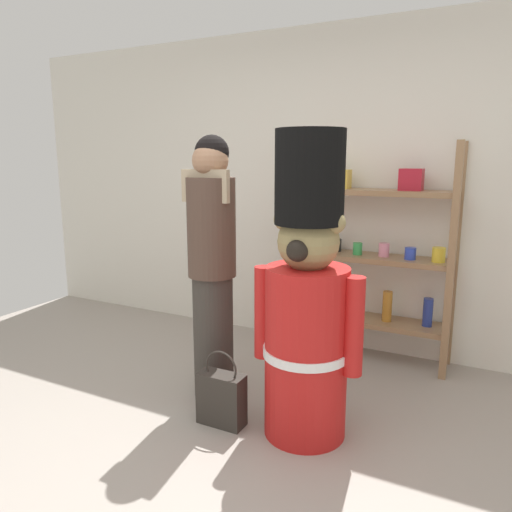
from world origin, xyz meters
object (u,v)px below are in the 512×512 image
object	(u,v)px
teddy_bear_guard	(307,306)
shopping_bag	(221,398)
person_shopper	(212,262)
merchandise_shelf	(372,253)

from	to	relation	value
teddy_bear_guard	shopping_bag	distance (m)	0.78
teddy_bear_guard	shopping_bag	world-z (taller)	teddy_bear_guard
person_shopper	shopping_bag	size ratio (longest dim) A/B	3.69
merchandise_shelf	person_shopper	bearing A→B (deg)	-124.45
person_shopper	shopping_bag	world-z (taller)	person_shopper
teddy_bear_guard	shopping_bag	size ratio (longest dim) A/B	3.71
teddy_bear_guard	shopping_bag	xyz separation A→B (m)	(-0.48, -0.14, -0.60)
person_shopper	merchandise_shelf	bearing A→B (deg)	55.55
merchandise_shelf	teddy_bear_guard	size ratio (longest dim) A/B	0.98
merchandise_shelf	shopping_bag	distance (m)	1.64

